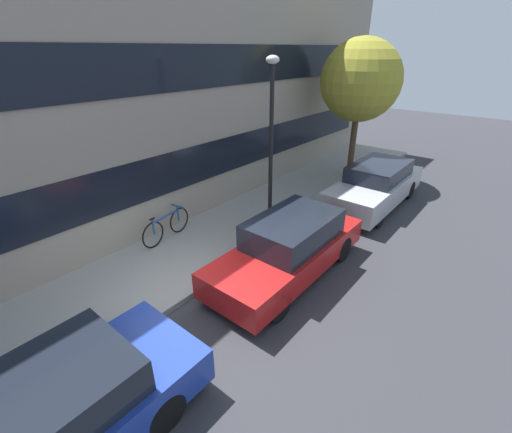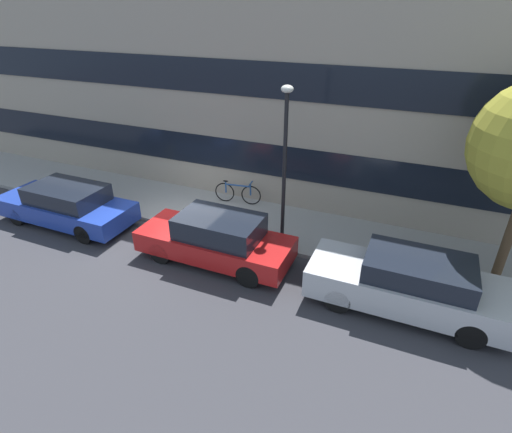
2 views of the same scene
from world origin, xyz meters
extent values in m
plane|color=#333338|center=(0.00, 0.00, 0.00)|extent=(56.00, 56.00, 0.00)
cube|color=gray|center=(0.00, 1.38, 0.06)|extent=(28.00, 2.76, 0.13)
cube|color=gray|center=(0.00, 3.21, 3.93)|extent=(28.00, 0.90, 7.87)
cube|color=black|center=(0.00, 2.74, 1.73)|extent=(25.76, 0.04, 1.10)
cube|color=black|center=(0.00, 2.74, 4.33)|extent=(25.76, 0.04, 1.10)
cube|color=#1E3899|center=(-3.44, -1.05, 0.52)|extent=(4.60, 1.72, 0.59)
cube|color=black|center=(-3.26, -1.05, 1.08)|extent=(2.39, 1.51, 0.52)
cylinder|color=black|center=(-4.87, -1.82, 0.31)|extent=(0.61, 0.18, 0.61)
cylinder|color=black|center=(-4.87, -0.28, 0.31)|extent=(0.61, 0.18, 0.61)
cylinder|color=black|center=(-2.02, -1.82, 0.31)|extent=(0.61, 0.18, 0.61)
cylinder|color=black|center=(-2.02, -0.28, 0.31)|extent=(0.61, 0.18, 0.61)
cube|color=#AD1919|center=(2.06, -1.05, 0.53)|extent=(4.33, 1.62, 0.59)
cube|color=black|center=(2.23, -1.05, 1.12)|extent=(2.25, 1.43, 0.60)
cylinder|color=black|center=(0.72, -1.77, 0.32)|extent=(0.64, 0.18, 0.64)
cylinder|color=black|center=(0.72, -0.33, 0.32)|extent=(0.64, 0.18, 0.64)
cylinder|color=black|center=(3.40, -1.77, 0.32)|extent=(0.64, 0.18, 0.64)
cylinder|color=black|center=(3.40, -0.33, 0.32)|extent=(0.64, 0.18, 0.64)
cube|color=#B2B5BA|center=(7.12, -1.05, 0.58)|extent=(4.53, 1.66, 0.70)
cube|color=black|center=(7.30, -1.05, 1.18)|extent=(2.36, 1.46, 0.49)
cylinder|color=black|center=(5.71, -1.79, 0.31)|extent=(0.62, 0.18, 0.62)
cylinder|color=black|center=(5.71, -0.31, 0.31)|extent=(0.62, 0.18, 0.62)
cylinder|color=black|center=(8.52, -1.79, 0.31)|extent=(0.62, 0.18, 0.62)
cylinder|color=black|center=(8.52, -0.31, 0.31)|extent=(0.62, 0.18, 0.62)
cylinder|color=gold|center=(-3.56, 0.43, 0.15)|extent=(0.29, 0.29, 0.04)
cylinder|color=gold|center=(-3.56, 0.43, 0.47)|extent=(0.20, 0.20, 0.61)
sphere|color=gold|center=(-3.56, 0.43, 0.82)|extent=(0.21, 0.21, 0.21)
cylinder|color=gold|center=(-3.74, 0.43, 0.53)|extent=(0.16, 0.08, 0.08)
cylinder|color=gold|center=(-3.38, 0.43, 0.53)|extent=(0.16, 0.08, 0.08)
torus|color=black|center=(1.66, 2.33, 0.49)|extent=(0.71, 0.14, 0.71)
torus|color=black|center=(0.69, 2.19, 0.49)|extent=(0.71, 0.14, 0.71)
cylinder|color=#234C8C|center=(1.18, 2.26, 0.81)|extent=(0.93, 0.19, 0.06)
cylinder|color=#234C8C|center=(0.74, 2.20, 0.69)|extent=(0.06, 0.06, 0.40)
cylinder|color=#234C8C|center=(1.64, 2.33, 0.69)|extent=(0.06, 0.06, 0.40)
ellipsoid|color=black|center=(0.74, 2.20, 0.92)|extent=(0.21, 0.11, 0.05)
cylinder|color=#234C8C|center=(1.64, 2.33, 0.92)|extent=(0.11, 0.44, 0.05)
cylinder|color=brown|center=(9.19, 0.80, 1.52)|extent=(0.23, 0.23, 2.78)
cylinder|color=black|center=(3.47, 0.55, 2.29)|extent=(0.11, 0.11, 4.31)
ellipsoid|color=silver|center=(3.47, 0.55, 4.54)|extent=(0.32, 0.32, 0.20)
camera|label=1|loc=(-3.55, -4.69, 4.80)|focal=24.00mm
camera|label=2|loc=(6.83, -9.24, 6.46)|focal=28.00mm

